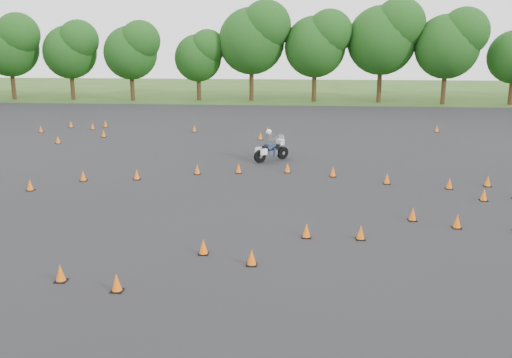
{
  "coord_description": "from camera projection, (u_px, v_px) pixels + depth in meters",
  "views": [
    {
      "loc": [
        1.65,
        -16.16,
        6.29
      ],
      "look_at": [
        0.0,
        4.0,
        1.2
      ],
      "focal_mm": 40.0,
      "sensor_mm": 36.0,
      "label": 1
    }
  ],
  "objects": [
    {
      "name": "traffic_cones",
      "position": [
        259.0,
        193.0,
        22.64
      ],
      "size": [
        36.37,
        33.17,
        0.45
      ],
      "color": "#EE5F0A",
      "rests_on": "asphalt_pad"
    },
    {
      "name": "ground",
      "position": [
        245.0,
        249.0,
        17.29
      ],
      "size": [
        140.0,
        140.0,
        0.0
      ],
      "primitive_type": "plane",
      "color": "#2D5119",
      "rests_on": "ground"
    },
    {
      "name": "rider_grey",
      "position": [
        271.0,
        145.0,
        29.36
      ],
      "size": [
        2.04,
        1.94,
        1.66
      ],
      "primitive_type": null,
      "rotation": [
        0.0,
        0.0,
        0.74
      ],
      "color": "#3C3E43",
      "rests_on": "ground"
    },
    {
      "name": "treeline",
      "position": [
        330.0,
        56.0,
        49.82
      ],
      "size": [
        86.72,
        32.38,
        10.72
      ],
      "color": "#174012",
      "rests_on": "ground"
    },
    {
      "name": "asphalt_pad",
      "position": [
        260.0,
        196.0,
        23.08
      ],
      "size": [
        62.0,
        62.0,
        0.0
      ],
      "primitive_type": "plane",
      "color": "black",
      "rests_on": "ground"
    }
  ]
}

